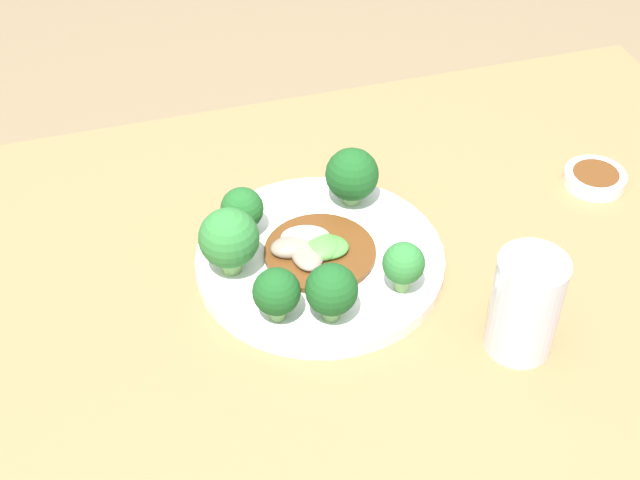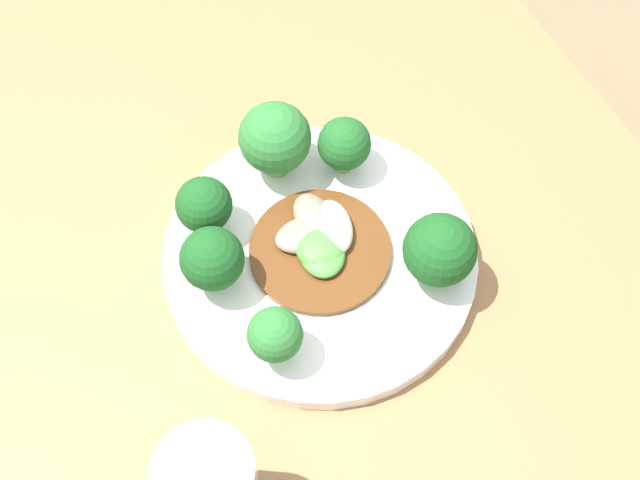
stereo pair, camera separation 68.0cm
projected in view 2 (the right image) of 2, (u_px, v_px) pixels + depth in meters
table at (272, 400)px, 1.06m from camera, size 1.13×0.69×0.76m
plate at (320, 257)px, 0.71m from camera, size 0.25×0.25×0.02m
broccoli_northwest at (275, 335)px, 0.63m from camera, size 0.04×0.04×0.05m
broccoli_north at (212, 259)px, 0.66m from camera, size 0.05×0.05×0.06m
broccoli_northeast at (204, 206)px, 0.69m from camera, size 0.04×0.04×0.06m
broccoli_east at (275, 139)px, 0.71m from camera, size 0.06×0.06×0.07m
broccoli_southeast at (344, 144)px, 0.72m from camera, size 0.04×0.04×0.05m
broccoli_southwest at (440, 250)px, 0.67m from camera, size 0.06×0.06×0.06m
stirfry_center at (320, 241)px, 0.70m from camera, size 0.11×0.11×0.02m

